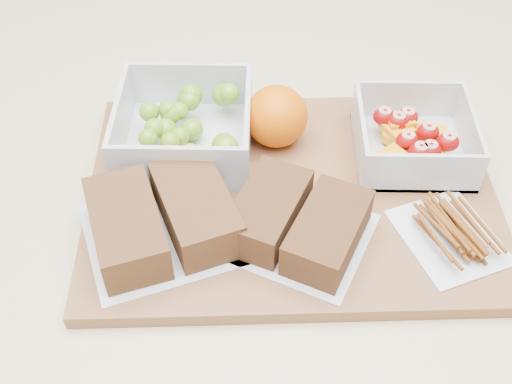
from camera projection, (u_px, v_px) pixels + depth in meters
cutting_board at (291, 195)px, 0.67m from camera, size 0.43×0.32×0.02m
grape_container at (188, 127)px, 0.69m from camera, size 0.14×0.14×0.06m
fruit_container at (413, 139)px, 0.69m from camera, size 0.12×0.12×0.05m
orange at (276, 116)px, 0.69m from camera, size 0.07×0.07×0.07m
sandwich_bag_left at (162, 219)px, 0.61m from camera, size 0.18×0.17×0.04m
sandwich_bag_center at (297, 222)px, 0.61m from camera, size 0.17×0.16×0.04m
pretzel_bag at (451, 230)px, 0.61m from camera, size 0.12×0.13×0.02m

